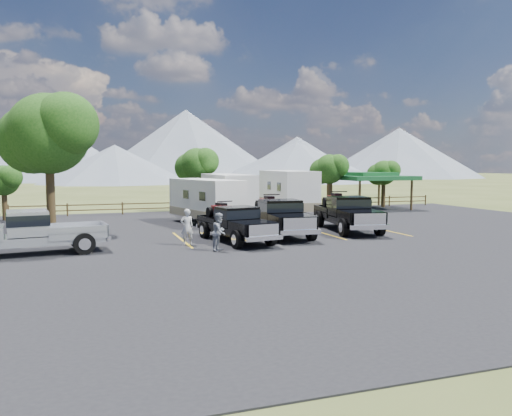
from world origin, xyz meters
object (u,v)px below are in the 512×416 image
object	(u,v)px
person_a	(187,227)
person_b	(220,232)
trailer_left	(206,201)
trailer_right	(287,192)
pavilion	(370,177)
rig_center	(279,216)
rig_left	(235,223)
trailer_center	(228,195)
pickup_silver	(32,232)
tree_big_nw	(48,134)
rig_right	(347,212)

from	to	relation	value
person_a	person_b	size ratio (longest dim) A/B	1.02
trailer_left	person_a	distance (m)	8.33
trailer_left	trailer_right	distance (m)	8.34
pavilion	rig_center	xyz separation A→B (m)	(-13.69, -13.06, -1.69)
trailer_right	rig_left	bearing A→B (deg)	-118.50
rig_center	trailer_left	xyz separation A→B (m)	(-2.64, 6.17, 0.47)
trailer_left	trailer_center	distance (m)	4.31
pickup_silver	person_b	world-z (taller)	pickup_silver
trailer_center	rig_center	bearing A→B (deg)	-88.98
rig_center	person_b	bearing A→B (deg)	-136.13
trailer_right	person_a	bearing A→B (deg)	-125.43
tree_big_nw	trailer_center	distance (m)	13.15
rig_right	trailer_left	distance (m)	9.08
trailer_left	tree_big_nw	bearing A→B (deg)	172.73
pavilion	rig_left	distance (m)	21.98
trailer_left	trailer_right	size ratio (longest dim) A/B	0.86
rig_center	tree_big_nw	bearing A→B (deg)	159.77
trailer_right	pickup_silver	bearing A→B (deg)	-139.19
rig_right	trailer_center	distance (m)	10.30
rig_left	rig_right	xyz separation A→B (m)	(7.34, 1.84, 0.13)
trailer_center	person_a	size ratio (longest dim) A/B	5.17
rig_right	trailer_center	bearing A→B (deg)	125.38
tree_big_nw	pickup_silver	size ratio (longest dim) A/B	1.20
rig_left	pickup_silver	bearing A→B (deg)	174.39
rig_left	trailer_left	xyz separation A→B (m)	(0.23, 7.45, 0.57)
tree_big_nw	pavilion	size ratio (longest dim) A/B	1.26
trailer_center	trailer_right	world-z (taller)	trailer_right
rig_right	pickup_silver	size ratio (longest dim) A/B	1.06
trailer_left	pickup_silver	size ratio (longest dim) A/B	1.28
trailer_center	trailer_right	bearing A→B (deg)	5.18
trailer_left	trailer_center	world-z (taller)	trailer_center
person_a	pickup_silver	bearing A→B (deg)	-1.94
person_b	person_a	bearing A→B (deg)	64.86
pavilion	person_b	size ratio (longest dim) A/B	3.63
rig_right	pickup_silver	world-z (taller)	rig_right
rig_left	rig_center	bearing A→B (deg)	13.94
tree_big_nw	rig_center	bearing A→B (deg)	-23.22
rig_center	person_a	xyz separation A→B (m)	(-5.37, -1.67, -0.18)
person_a	trailer_right	bearing A→B (deg)	-135.16
person_b	rig_left	bearing A→B (deg)	6.61
rig_right	pickup_silver	xyz separation A→B (m)	(-16.61, -2.57, -0.09)
pavilion	pickup_silver	xyz separation A→B (m)	(-25.82, -15.07, -1.76)
tree_big_nw	person_a	size ratio (longest dim) A/B	4.49
trailer_center	trailer_right	distance (m)	4.88
pavilion	trailer_right	bearing A→B (deg)	-162.20
rig_center	person_a	world-z (taller)	rig_center
rig_center	person_a	bearing A→B (deg)	-159.71
rig_center	person_b	size ratio (longest dim) A/B	3.89
pickup_silver	rig_center	bearing A→B (deg)	91.50
rig_center	trailer_right	world-z (taller)	trailer_right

